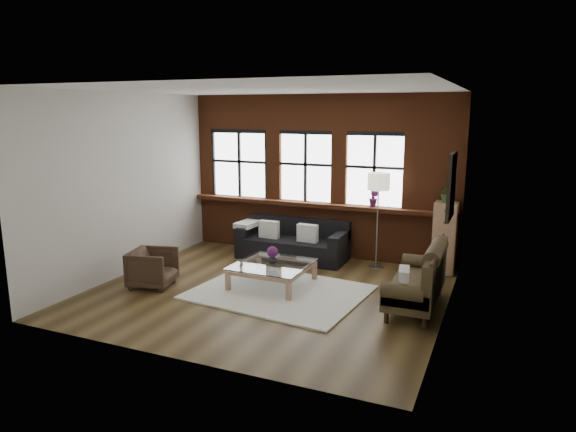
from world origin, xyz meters
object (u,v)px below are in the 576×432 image
at_px(dark_sofa, 292,240).
at_px(vintage_settee, 416,277).
at_px(floor_lamp, 377,217).
at_px(coffee_table, 273,275).
at_px(vase, 272,259).
at_px(drawer_chest, 445,238).
at_px(armchair, 153,268).

height_order(dark_sofa, vintage_settee, vintage_settee).
xyz_separation_m(dark_sofa, floor_lamp, (1.66, 0.06, 0.58)).
bearing_deg(coffee_table, vase, 0.00).
height_order(coffee_table, drawer_chest, drawer_chest).
bearing_deg(floor_lamp, dark_sofa, -177.83).
bearing_deg(vintage_settee, armchair, -169.37).
distance_m(armchair, vase, 2.00).
bearing_deg(dark_sofa, vintage_settee, -31.49).
bearing_deg(floor_lamp, coffee_table, -128.77).
bearing_deg(vase, dark_sofa, 101.10).
relative_size(dark_sofa, armchair, 3.06).
xyz_separation_m(coffee_table, drawer_chest, (2.53, 1.87, 0.46)).
relative_size(armchair, floor_lamp, 0.36).
distance_m(vintage_settee, drawer_chest, 1.91).
relative_size(armchair, coffee_table, 0.58).
relative_size(dark_sofa, drawer_chest, 1.65).
bearing_deg(drawer_chest, vintage_settee, -95.64).
distance_m(vintage_settee, armchair, 4.25).
xyz_separation_m(dark_sofa, vintage_settee, (2.66, -1.63, 0.08)).
xyz_separation_m(drawer_chest, floor_lamp, (-1.19, -0.19, 0.32)).
bearing_deg(coffee_table, dark_sofa, 101.10).
height_order(vintage_settee, coffee_table, vintage_settee).
relative_size(vase, drawer_chest, 0.13).
distance_m(dark_sofa, vase, 1.65).
bearing_deg(armchair, coffee_table, -80.04).
relative_size(coffee_table, drawer_chest, 0.93).
xyz_separation_m(armchair, drawer_chest, (4.36, 2.67, 0.33)).
bearing_deg(drawer_chest, armchair, -148.50).
bearing_deg(floor_lamp, vintage_settee, -59.49).
distance_m(drawer_chest, floor_lamp, 1.24).
height_order(vintage_settee, armchair, vintage_settee).
bearing_deg(armchair, floor_lamp, -65.73).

